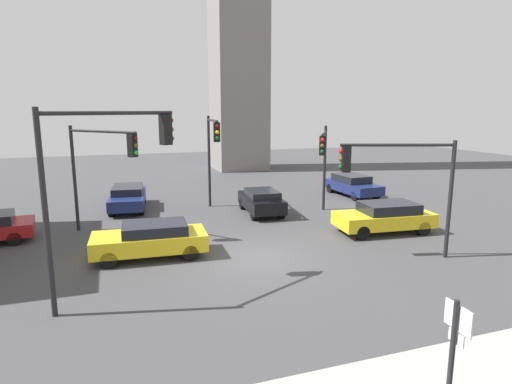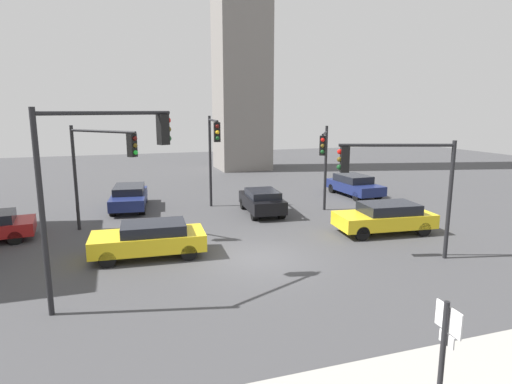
{
  "view_description": "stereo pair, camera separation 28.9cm",
  "coord_description": "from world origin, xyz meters",
  "px_view_note": "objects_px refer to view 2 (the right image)",
  "views": [
    {
      "loc": [
        -5.45,
        -15.35,
        5.89
      ],
      "look_at": [
        1.44,
        4.76,
        1.76
      ],
      "focal_mm": 29.96,
      "sensor_mm": 36.0,
      "label": 1
    },
    {
      "loc": [
        -5.18,
        -15.45,
        5.89
      ],
      "look_at": [
        1.44,
        4.76,
        1.76
      ],
      "focal_mm": 29.96,
      "sensor_mm": 36.0,
      "label": 2
    }
  ],
  "objects_px": {
    "car_5": "(385,217)",
    "car_4": "(150,239)",
    "traffic_light_1": "(396,173)",
    "traffic_light_2": "(104,162)",
    "car_2": "(354,185)",
    "car_0": "(129,196)",
    "traffic_light_0": "(102,157)",
    "car_1": "(262,201)",
    "direction_sign": "(444,351)",
    "traffic_light_4": "(213,144)",
    "traffic_light_3": "(324,154)"
  },
  "relations": [
    {
      "from": "traffic_light_0",
      "to": "car_5",
      "type": "xyz_separation_m",
      "value": [
        12.8,
        -3.69,
        -2.95
      ]
    },
    {
      "from": "traffic_light_0",
      "to": "traffic_light_3",
      "type": "relative_size",
      "value": 1.04
    },
    {
      "from": "traffic_light_0",
      "to": "car_2",
      "type": "distance_m",
      "value": 17.09
    },
    {
      "from": "car_4",
      "to": "traffic_light_3",
      "type": "bearing_deg",
      "value": -154.96
    },
    {
      "from": "traffic_light_3",
      "to": "car_4",
      "type": "distance_m",
      "value": 10.83
    },
    {
      "from": "car_1",
      "to": "direction_sign",
      "type": "bearing_deg",
      "value": 176.11
    },
    {
      "from": "traffic_light_3",
      "to": "car_5",
      "type": "bearing_deg",
      "value": 49.43
    },
    {
      "from": "car_0",
      "to": "car_2",
      "type": "xyz_separation_m",
      "value": [
        14.91,
        -0.78,
        0.01
      ]
    },
    {
      "from": "traffic_light_0",
      "to": "car_1",
      "type": "distance_m",
      "value": 9.1
    },
    {
      "from": "traffic_light_0",
      "to": "car_4",
      "type": "height_order",
      "value": "traffic_light_0"
    },
    {
      "from": "direction_sign",
      "to": "car_4",
      "type": "relative_size",
      "value": 0.53
    },
    {
      "from": "traffic_light_2",
      "to": "traffic_light_4",
      "type": "bearing_deg",
      "value": 35.72
    },
    {
      "from": "car_0",
      "to": "car_5",
      "type": "height_order",
      "value": "car_5"
    },
    {
      "from": "traffic_light_1",
      "to": "traffic_light_3",
      "type": "bearing_deg",
      "value": -76.0
    },
    {
      "from": "traffic_light_0",
      "to": "car_0",
      "type": "height_order",
      "value": "traffic_light_0"
    },
    {
      "from": "car_5",
      "to": "traffic_light_1",
      "type": "bearing_deg",
      "value": 64.6
    },
    {
      "from": "traffic_light_3",
      "to": "car_0",
      "type": "distance_m",
      "value": 11.83
    },
    {
      "from": "traffic_light_1",
      "to": "car_1",
      "type": "bearing_deg",
      "value": -55.38
    },
    {
      "from": "traffic_light_0",
      "to": "direction_sign",
      "type": "bearing_deg",
      "value": -19.35
    },
    {
      "from": "traffic_light_1",
      "to": "car_4",
      "type": "relative_size",
      "value": 1.03
    },
    {
      "from": "traffic_light_4",
      "to": "car_4",
      "type": "distance_m",
      "value": 8.29
    },
    {
      "from": "traffic_light_2",
      "to": "traffic_light_4",
      "type": "xyz_separation_m",
      "value": [
        5.57,
        9.91,
        -0.34
      ]
    },
    {
      "from": "car_2",
      "to": "car_4",
      "type": "relative_size",
      "value": 1.0
    },
    {
      "from": "traffic_light_0",
      "to": "traffic_light_4",
      "type": "distance_m",
      "value": 6.48
    },
    {
      "from": "traffic_light_1",
      "to": "car_5",
      "type": "bearing_deg",
      "value": -102.4
    },
    {
      "from": "direction_sign",
      "to": "car_2",
      "type": "height_order",
      "value": "direction_sign"
    },
    {
      "from": "traffic_light_2",
      "to": "car_0",
      "type": "relative_size",
      "value": 1.2
    },
    {
      "from": "car_0",
      "to": "traffic_light_4",
      "type": "bearing_deg",
      "value": 65.63
    },
    {
      "from": "car_1",
      "to": "car_4",
      "type": "distance_m",
      "value": 8.61
    },
    {
      "from": "traffic_light_2",
      "to": "car_4",
      "type": "height_order",
      "value": "traffic_light_2"
    },
    {
      "from": "traffic_light_0",
      "to": "car_1",
      "type": "bearing_deg",
      "value": 61.14
    },
    {
      "from": "car_4",
      "to": "direction_sign",
      "type": "bearing_deg",
      "value": 113.84
    },
    {
      "from": "car_5",
      "to": "car_4",
      "type": "bearing_deg",
      "value": 5.0
    },
    {
      "from": "traffic_light_0",
      "to": "traffic_light_4",
      "type": "height_order",
      "value": "traffic_light_4"
    },
    {
      "from": "car_5",
      "to": "traffic_light_0",
      "type": "bearing_deg",
      "value": -10.73
    },
    {
      "from": "traffic_light_0",
      "to": "car_1",
      "type": "height_order",
      "value": "traffic_light_0"
    },
    {
      "from": "traffic_light_4",
      "to": "traffic_light_3",
      "type": "bearing_deg",
      "value": 71.88
    },
    {
      "from": "traffic_light_3",
      "to": "car_0",
      "type": "xyz_separation_m",
      "value": [
        -10.23,
        5.27,
        -2.74
      ]
    },
    {
      "from": "car_1",
      "to": "traffic_light_3",
      "type": "bearing_deg",
      "value": -112.96
    },
    {
      "from": "car_2",
      "to": "traffic_light_2",
      "type": "bearing_deg",
      "value": -55.87
    },
    {
      "from": "traffic_light_2",
      "to": "car_2",
      "type": "distance_m",
      "value": 20.12
    },
    {
      "from": "traffic_light_2",
      "to": "car_5",
      "type": "height_order",
      "value": "traffic_light_2"
    },
    {
      "from": "car_0",
      "to": "traffic_light_1",
      "type": "bearing_deg",
      "value": 44.25
    },
    {
      "from": "traffic_light_2",
      "to": "car_5",
      "type": "xyz_separation_m",
      "value": [
        12.53,
        3.41,
        -3.54
      ]
    },
    {
      "from": "traffic_light_1",
      "to": "direction_sign",
      "type": "bearing_deg",
      "value": 77.82
    },
    {
      "from": "car_2",
      "to": "car_4",
      "type": "xyz_separation_m",
      "value": [
        -14.42,
        -8.37,
        -0.0
      ]
    },
    {
      "from": "traffic_light_1",
      "to": "car_5",
      "type": "xyz_separation_m",
      "value": [
        1.87,
        3.15,
        -2.69
      ]
    },
    {
      "from": "traffic_light_1",
      "to": "traffic_light_4",
      "type": "xyz_separation_m",
      "value": [
        -5.09,
        9.64,
        0.51
      ]
    },
    {
      "from": "car_2",
      "to": "car_4",
      "type": "distance_m",
      "value": 16.67
    },
    {
      "from": "car_1",
      "to": "car_2",
      "type": "bearing_deg",
      "value": -65.24
    }
  ]
}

